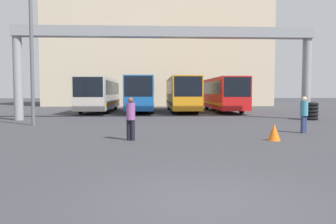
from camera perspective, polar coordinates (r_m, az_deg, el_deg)
ground_plane at (r=5.88m, az=6.18°, el=-15.32°), size 200.00×200.00×0.00m
building_backdrop at (r=50.37m, az=-1.72°, el=11.07°), size 31.45×12.00×17.13m
overhead_gantry at (r=22.85m, az=-0.50°, el=11.67°), size 20.49×0.80×6.33m
bus_slot_0 at (r=32.68m, az=-11.78°, el=3.31°), size 2.63×11.93×3.22m
bus_slot_1 at (r=31.73m, az=-4.76°, el=3.45°), size 2.48×10.82×3.29m
bus_slot_2 at (r=32.47m, az=2.38°, el=3.45°), size 2.52×12.09×3.29m
bus_slot_3 at (r=32.57m, az=9.52°, el=3.35°), size 2.45×11.07×3.23m
pedestrian_mid_right at (r=16.41m, az=22.60°, el=-0.28°), size 0.35×0.35×1.69m
pedestrian_far_center at (r=12.92m, az=-6.52°, el=-0.97°), size 0.35×0.35×1.70m
traffic_cone at (r=13.50m, az=18.00°, el=-3.35°), size 0.49×0.49×0.66m
tire_stack at (r=24.50m, az=23.55°, el=0.15°), size 1.04×1.04×1.20m
lamp_post at (r=20.37m, az=-22.69°, el=11.45°), size 0.36×0.36×8.90m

